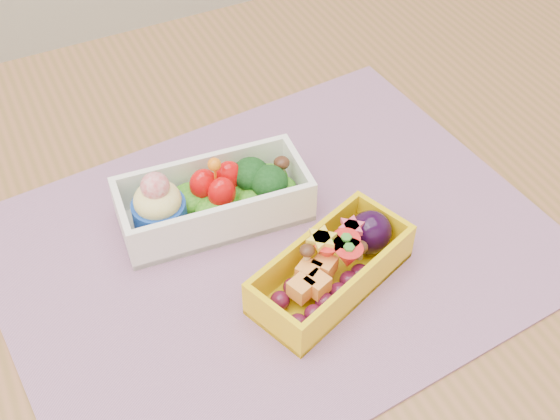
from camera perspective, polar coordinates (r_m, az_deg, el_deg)
name	(u,v)px	position (r m, az deg, el deg)	size (l,w,h in m)	color
table	(308,296)	(0.74, 2.23, -6.81)	(1.20, 0.80, 0.75)	brown
placemat	(275,246)	(0.65, -0.40, -2.86)	(0.48, 0.37, 0.00)	#A5718F
bento_white	(213,199)	(0.66, -5.34, 0.87)	(0.18, 0.09, 0.07)	white
bento_yellow	(334,266)	(0.61, 4.28, -4.44)	(0.16, 0.11, 0.05)	yellow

